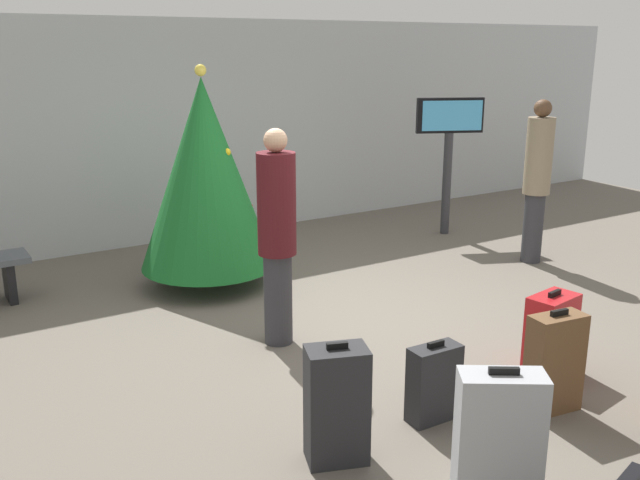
{
  "coord_description": "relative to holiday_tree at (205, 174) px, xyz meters",
  "views": [
    {
      "loc": [
        -3.47,
        -4.92,
        2.5
      ],
      "look_at": [
        -0.41,
        -0.04,
        0.9
      ],
      "focal_mm": 39.26,
      "sensor_mm": 36.0,
      "label": 1
    }
  ],
  "objects": [
    {
      "name": "ground_plane",
      "position": [
        0.67,
        -1.8,
        -1.21
      ],
      "size": [
        16.0,
        16.0,
        0.0
      ],
      "primitive_type": "plane",
      "color": "#665E54"
    },
    {
      "name": "back_wall",
      "position": [
        0.67,
        2.03,
        0.21
      ],
      "size": [
        16.0,
        0.2,
        2.85
      ],
      "primitive_type": "cube",
      "color": "#B7BCC1",
      "rests_on": "ground_plane"
    },
    {
      "name": "holiday_tree",
      "position": [
        0.0,
        0.0,
        0.0
      ],
      "size": [
        1.42,
        1.42,
        2.33
      ],
      "color": "#4C3319",
      "rests_on": "ground_plane"
    },
    {
      "name": "flight_info_kiosk",
      "position": [
        3.63,
        0.29,
        0.08
      ],
      "size": [
        0.86,
        0.44,
        1.84
      ],
      "color": "#333338",
      "rests_on": "ground_plane"
    },
    {
      "name": "traveller_0",
      "position": [
        -0.1,
        -1.72,
        -0.22
      ],
      "size": [
        0.41,
        0.41,
        1.86
      ],
      "color": "#333338",
      "rests_on": "ground_plane"
    },
    {
      "name": "traveller_1",
      "position": [
        3.62,
        -1.25,
        -0.19
      ],
      "size": [
        0.43,
        0.43,
        1.92
      ],
      "color": "#333338",
      "rests_on": "ground_plane"
    },
    {
      "name": "suitcase_0",
      "position": [
        -0.14,
        -4.33,
        -0.81
      ],
      "size": [
        0.52,
        0.45,
        0.84
      ],
      "color": "#9EA0A5",
      "rests_on": "ground_plane"
    },
    {
      "name": "suitcase_2",
      "position": [
        -0.66,
        -3.5,
        -0.84
      ],
      "size": [
        0.44,
        0.36,
        0.79
      ],
      "color": "#232326",
      "rests_on": "ground_plane"
    },
    {
      "name": "suitcase_4",
      "position": [
        0.17,
        -3.44,
        -0.94
      ],
      "size": [
        0.37,
        0.18,
        0.58
      ],
      "color": "#232326",
      "rests_on": "ground_plane"
    },
    {
      "name": "suitcase_5",
      "position": [
        1.44,
        -3.37,
        -0.89
      ],
      "size": [
        0.44,
        0.31,
        0.68
      ],
      "color": "#B2191E",
      "rests_on": "ground_plane"
    },
    {
      "name": "suitcase_6",
      "position": [
        0.97,
        -3.79,
        -0.85
      ],
      "size": [
        0.42,
        0.24,
        0.76
      ],
      "color": "brown",
      "rests_on": "ground_plane"
    }
  ]
}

